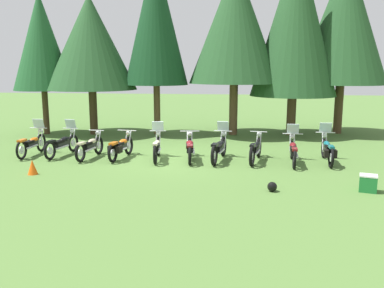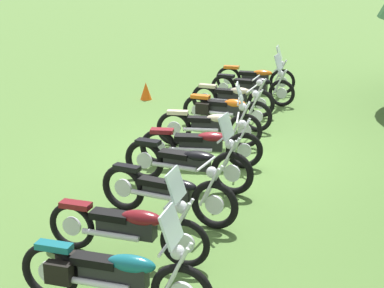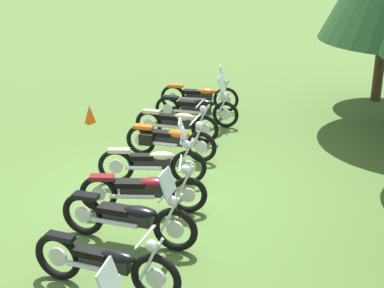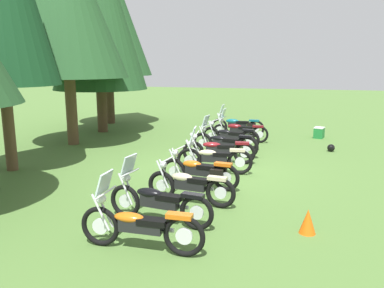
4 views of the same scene
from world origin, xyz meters
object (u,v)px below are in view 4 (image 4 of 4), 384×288
at_px(motorcycle_7, 230,136).
at_px(dropped_helmet, 331,148).
at_px(motorcycle_1, 158,201).
at_px(motorcycle_5, 218,150).
at_px(pine_tree_5, 106,11).
at_px(motorcycle_3, 201,171).
at_px(motorcycle_2, 190,185).
at_px(motorcycle_6, 224,142).
at_px(motorcycle_8, 239,130).
at_px(motorcycle_0, 139,225).
at_px(motorcycle_9, 238,125).
at_px(motorcycle_4, 213,158).
at_px(traffic_cone, 308,221).
at_px(pine_tree_4, 97,5).
at_px(picnic_cooler, 319,133).

bearing_deg(motorcycle_7, dropped_helmet, -164.09).
relative_size(motorcycle_1, motorcycle_7, 1.00).
relative_size(motorcycle_5, pine_tree_5, 0.26).
xyz_separation_m(motorcycle_3, motorcycle_5, (2.64, 0.08, -0.00)).
distance_m(motorcycle_2, dropped_helmet, 7.54).
relative_size(motorcycle_2, motorcycle_7, 0.93).
bearing_deg(dropped_helmet, motorcycle_6, 114.62).
relative_size(motorcycle_5, motorcycle_6, 0.97).
distance_m(motorcycle_2, motorcycle_8, 7.62).
relative_size(motorcycle_0, motorcycle_5, 0.96).
bearing_deg(motorcycle_3, pine_tree_5, -44.69).
bearing_deg(motorcycle_0, motorcycle_7, -90.47).
relative_size(motorcycle_1, motorcycle_9, 0.97).
relative_size(motorcycle_4, motorcycle_8, 0.94).
relative_size(motorcycle_4, traffic_cone, 4.66).
height_order(motorcycle_0, motorcycle_8, motorcycle_0).
bearing_deg(pine_tree_4, pine_tree_5, 18.79).
xyz_separation_m(motorcycle_7, picnic_cooler, (3.00, -3.41, -0.21)).
xyz_separation_m(motorcycle_3, motorcycle_9, (7.67, 0.23, 0.03)).
xyz_separation_m(motorcycle_0, dropped_helmet, (9.10, -3.75, -0.34)).
distance_m(motorcycle_6, motorcycle_9, 3.93).
distance_m(motorcycle_4, motorcycle_9, 6.26).
bearing_deg(pine_tree_5, motorcycle_4, -137.54).
distance_m(motorcycle_6, dropped_helmet, 4.08).
height_order(motorcycle_5, pine_tree_5, pine_tree_5).
relative_size(motorcycle_5, picnic_cooler, 4.27).
bearing_deg(motorcycle_6, motorcycle_7, -80.39).
bearing_deg(motorcycle_1, pine_tree_4, -48.46).
distance_m(motorcycle_1, motorcycle_4, 3.87).
height_order(motorcycle_3, motorcycle_7, motorcycle_7).
height_order(motorcycle_0, motorcycle_9, motorcycle_9).
bearing_deg(motorcycle_9, traffic_cone, 108.61).
xyz_separation_m(motorcycle_8, dropped_helmet, (-0.98, -3.58, -0.34)).
bearing_deg(motorcycle_0, motorcycle_2, -95.06).
relative_size(motorcycle_4, motorcycle_5, 0.94).
height_order(motorcycle_0, motorcycle_7, motorcycle_0).
relative_size(motorcycle_4, motorcycle_7, 0.96).
bearing_deg(picnic_cooler, pine_tree_5, 82.02).
height_order(motorcycle_6, pine_tree_4, pine_tree_4).
bearing_deg(motorcycle_5, traffic_cone, 112.08).
height_order(motorcycle_6, motorcycle_7, motorcycle_6).
bearing_deg(motorcycle_3, pine_tree_4, -39.52).
bearing_deg(motorcycle_9, motorcycle_0, 92.59).
bearing_deg(motorcycle_4, traffic_cone, 119.01).
bearing_deg(motorcycle_3, motorcycle_5, -80.76).
xyz_separation_m(motorcycle_2, motorcycle_4, (2.61, 0.02, 0.03)).
bearing_deg(motorcycle_9, pine_tree_5, -12.62).
height_order(motorcycle_4, motorcycle_6, motorcycle_6).
height_order(motorcycle_0, dropped_helmet, motorcycle_0).
bearing_deg(dropped_helmet, motorcycle_7, 95.42).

